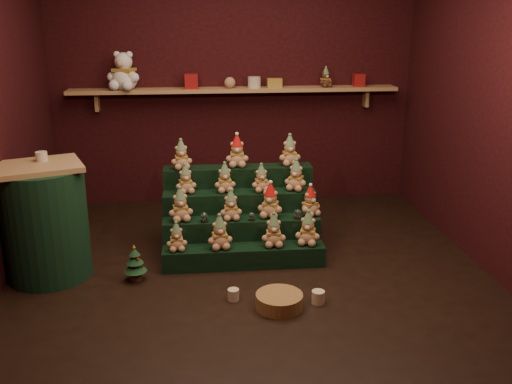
{
  "coord_description": "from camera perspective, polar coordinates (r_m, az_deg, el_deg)",
  "views": [
    {
      "loc": [
        -0.4,
        -4.41,
        2.12
      ],
      "look_at": [
        0.07,
        0.25,
        0.63
      ],
      "focal_mm": 40.0,
      "sensor_mm": 36.0,
      "label": 1
    }
  ],
  "objects": [
    {
      "name": "teddy_2",
      "position": [
        4.91,
        1.78,
        -3.81
      ],
      "size": [
        0.22,
        0.2,
        0.29
      ],
      "primitive_type": null,
      "rotation": [
        0.0,
        0.0,
        -0.05
      ],
      "color": "tan",
      "rests_on": "riser_tier_front"
    },
    {
      "name": "snow_globe_a",
      "position": [
        5.0,
        -5.2,
        -2.54
      ],
      "size": [
        0.07,
        0.07,
        0.09
      ],
      "color": "black",
      "rests_on": "riser_tier_midfront"
    },
    {
      "name": "wicker_basket",
      "position": [
        4.33,
        2.34,
        -10.84
      ],
      "size": [
        0.4,
        0.4,
        0.11
      ],
      "primitive_type": "cylinder",
      "rotation": [
        0.0,
        0.0,
        0.14
      ],
      "color": "olive",
      "rests_on": "ground"
    },
    {
      "name": "teddy_6",
      "position": [
        5.06,
        1.45,
        -0.85
      ],
      "size": [
        0.28,
        0.26,
        0.31
      ],
      "primitive_type": null,
      "rotation": [
        0.0,
        0.0,
        -0.35
      ],
      "color": "tan",
      "rests_on": "riser_tier_midfront"
    },
    {
      "name": "riser_tier_midfront",
      "position": [
        5.14,
        -1.42,
        -4.54
      ],
      "size": [
        1.4,
        0.22,
        0.36
      ],
      "primitive_type": "cube",
      "color": "black",
      "rests_on": "ground"
    },
    {
      "name": "brown_bear",
      "position": [
        6.45,
        6.98,
        11.32
      ],
      "size": [
        0.19,
        0.18,
        0.22
      ],
      "primitive_type": null,
      "rotation": [
        0.0,
        0.0,
        0.36
      ],
      "color": "#482618",
      "rests_on": "back_shelf"
    },
    {
      "name": "snow_globe_b",
      "position": [
        5.02,
        -0.44,
        -2.45
      ],
      "size": [
        0.06,
        0.06,
        0.08
      ],
      "color": "black",
      "rests_on": "riser_tier_midfront"
    },
    {
      "name": "teddy_0",
      "position": [
        4.88,
        -7.95,
        -4.43
      ],
      "size": [
        0.19,
        0.17,
        0.25
      ],
      "primitive_type": null,
      "rotation": [
        0.0,
        0.0,
        0.09
      ],
      "color": "tan",
      "rests_on": "riser_tier_front"
    },
    {
      "name": "gift_tin_cream",
      "position": [
        6.34,
        -0.18,
        10.91
      ],
      "size": [
        0.14,
        0.14,
        0.12
      ],
      "primitive_type": "cylinder",
      "color": "beige",
      "rests_on": "back_shelf"
    },
    {
      "name": "teddy_13",
      "position": [
        5.36,
        -1.91,
        4.12
      ],
      "size": [
        0.22,
        0.2,
        0.3
      ],
      "primitive_type": null,
      "rotation": [
        0.0,
        0.0,
        -0.02
      ],
      "color": "tan",
      "rests_on": "riser_tier_back"
    },
    {
      "name": "back_wall",
      "position": [
        6.51,
        -2.25,
        11.26
      ],
      "size": [
        4.0,
        0.1,
        2.8
      ],
      "primitive_type": "cube",
      "color": "black",
      "rests_on": "ground"
    },
    {
      "name": "white_bear",
      "position": [
        6.32,
        -13.09,
        12.21
      ],
      "size": [
        0.45,
        0.42,
        0.5
      ],
      "primitive_type": null,
      "rotation": [
        0.0,
        0.0,
        -0.32
      ],
      "color": "white",
      "rests_on": "back_shelf"
    },
    {
      "name": "table_ornament",
      "position": [
        4.91,
        -20.66,
        3.36
      ],
      "size": [
        0.09,
        0.09,
        0.08
      ],
      "primitive_type": "cylinder",
      "color": "beige",
      "rests_on": "side_table"
    },
    {
      "name": "teddy_11",
      "position": [
        5.26,
        4.03,
        1.71
      ],
      "size": [
        0.27,
        0.26,
        0.29
      ],
      "primitive_type": null,
      "rotation": [
        0.0,
        0.0,
        -0.48
      ],
      "color": "tan",
      "rests_on": "riser_tier_midback"
    },
    {
      "name": "mug_right",
      "position": [
        4.42,
        6.24,
        -10.4
      ],
      "size": [
        0.1,
        0.1,
        0.1
      ],
      "primitive_type": "cylinder",
      "color": "beige",
      "rests_on": "ground"
    },
    {
      "name": "teddy_4",
      "position": [
        5.03,
        -7.58,
        -1.22
      ],
      "size": [
        0.24,
        0.23,
        0.3
      ],
      "primitive_type": null,
      "rotation": [
        0.0,
        0.0,
        0.18
      ],
      "color": "tan",
      "rests_on": "riser_tier_midfront"
    },
    {
      "name": "back_shelf",
      "position": [
        6.35,
        -2.13,
        10.13
      ],
      "size": [
        3.6,
        0.26,
        0.24
      ],
      "color": "tan",
      "rests_on": "ground"
    },
    {
      "name": "right_wall",
      "position": [
        5.1,
        23.28,
        8.09
      ],
      "size": [
        0.1,
        4.0,
        2.8
      ],
      "primitive_type": "cube",
      "color": "black",
      "rests_on": "ground"
    },
    {
      "name": "gift_tin_red_b",
      "position": [
        6.55,
        10.22,
        10.94
      ],
      "size": [
        0.12,
        0.12,
        0.14
      ],
      "primitive_type": "cube",
      "color": "#A5191A",
      "rests_on": "back_shelf"
    },
    {
      "name": "scarf_gift_box",
      "position": [
        6.36,
        1.87,
        10.84
      ],
      "size": [
        0.16,
        0.1,
        0.1
      ],
      "primitive_type": "cube",
      "color": "orange",
      "rests_on": "back_shelf"
    },
    {
      "name": "teddy_8",
      "position": [
        5.2,
        -7.07,
        1.31
      ],
      "size": [
        0.22,
        0.21,
        0.26
      ],
      "primitive_type": null,
      "rotation": [
        0.0,
        0.0,
        0.22
      ],
      "color": "tan",
      "rests_on": "riser_tier_midback"
    },
    {
      "name": "riser_tier_back",
      "position": [
        5.49,
        -1.79,
        -1.08
      ],
      "size": [
        1.4,
        0.22,
        0.72
      ],
      "primitive_type": "cube",
      "color": "black",
      "rests_on": "ground"
    },
    {
      "name": "gift_tin_red_a",
      "position": [
        6.3,
        -6.49,
        10.95
      ],
      "size": [
        0.14,
        0.14,
        0.16
      ],
      "primitive_type": "cube",
      "color": "#A5191A",
      "rests_on": "back_shelf"
    },
    {
      "name": "mini_christmas_tree",
      "position": [
        4.8,
        -12.01,
        -6.97
      ],
      "size": [
        0.19,
        0.19,
        0.32
      ],
      "rotation": [
        0.0,
        0.0,
        0.01
      ],
      "color": "#4B331A",
      "rests_on": "ground"
    },
    {
      "name": "teddy_12",
      "position": [
        5.33,
        -7.49,
        3.75
      ],
      "size": [
        0.22,
        0.2,
        0.27
      ],
      "primitive_type": null,
      "rotation": [
        0.0,
        0.0,
        0.15
      ],
      "color": "tan",
      "rests_on": "riser_tier_back"
    },
    {
      "name": "snow_globe_c",
      "position": [
        5.07,
        4.18,
        -2.21
      ],
      "size": [
        0.07,
        0.07,
        0.09
      ],
      "color": "black",
      "rests_on": "riser_tier_midfront"
    },
    {
      "name": "teddy_14",
      "position": [
        5.42,
        3.38,
        4.2
      ],
      "size": [
        0.22,
        0.2,
        0.29
      ],
      "primitive_type": null,
      "rotation": [
        0.0,
        0.0,
        0.09
      ],
      "color": "tan",
      "rests_on": "riser_tier_back"
    },
    {
      "name": "teddy_5",
      "position": [
        5.02,
        -2.53,
        -1.29
      ],
      "size": [
        0.2,
        0.18,
        0.27
      ],
      "primitive_type": null,
      "rotation": [
        0.0,
        0.0,
        0.06
      ],
      "color": "tan",
      "rests_on": "riser_tier_midfront"
    },
    {
      "name": "teddy_1",
      "position": [
        4.87,
        -3.65,
        -4.0
      ],
      "size": [
        0.23,
        0.22,
        0.3
      ],
      "primitive_type": null,
      "rotation": [
        0.0,
        0.0,
        0.13
      ],
      "color": "tan",
      "rests_on": "riser_tier_front"
    },
    {
      "name": "teddy_10",
      "position": [
        5.21,
        0.53,
        1.41
      ],
      "size": [
        0.2,
        0.18,
        0.25
      ],
      "primitive_type": null,
      "rotation": [
        0.0,
        0.0,
        0.11
      ],
      "color": "tan",
      "rests_on": "riser_tier_midback"
    },
    {
      "name": "riser_tier_front",
      "position": [
        4.98,
        -1.22,
        -6.45
      ],
      "size": [
        1.4,
        0.22,
        0.18
      ],
      "primitive_type": "cube",
      "color": "black",
      "rests_on": "ground"
    },
    {
      "name": "riser_tier_midback",
      "position": [
        5.32,
        -1.61,
        -2.75
      ],
      "size": [
        1.4,
        0.22,
        0.54
      ],
      "primitive_type": "cube",
      "color": "black",
      "rests_on": "ground"
    },
    {
      "name": "side_table",
      "position": [
        4.97,
        -20.29,
        -2.83
      ],
      "size": [
        0.77,
        0.71,
        0.97
      ],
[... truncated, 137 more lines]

